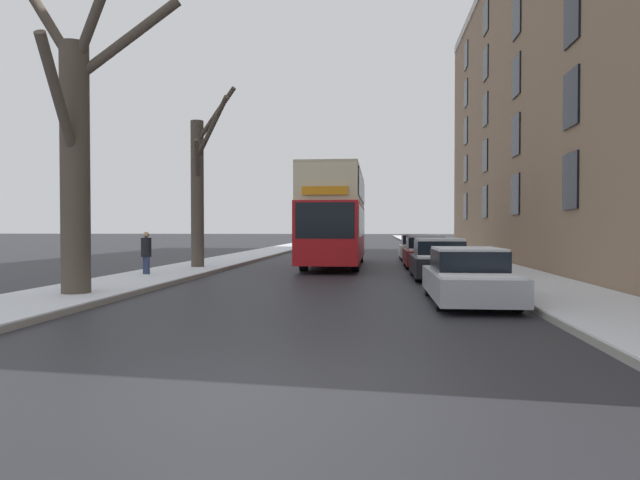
{
  "coord_description": "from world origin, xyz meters",
  "views": [
    {
      "loc": [
        1.52,
        -5.98,
        1.78
      ],
      "look_at": [
        -0.61,
        15.1,
        1.33
      ],
      "focal_mm": 32.0,
      "sensor_mm": 36.0,
      "label": 1
    }
  ],
  "objects_px": {
    "double_decker_bus": "(335,213)",
    "pedestrian_left_sidewalk": "(146,253)",
    "parked_car_3": "(416,248)",
    "bare_tree_left_0": "(76,151)",
    "parked_car_2": "(425,253)",
    "bare_tree_left_1": "(199,187)",
    "oncoming_van": "(321,235)",
    "parked_car_0": "(468,277)",
    "parked_car_1": "(439,260)"
  },
  "relations": [
    {
      "from": "bare_tree_left_0",
      "to": "parked_car_3",
      "type": "bearing_deg",
      "value": 62.87
    },
    {
      "from": "parked_car_2",
      "to": "parked_car_3",
      "type": "xyz_separation_m",
      "value": [
        0.0,
        6.15,
        -0.01
      ]
    },
    {
      "from": "bare_tree_left_0",
      "to": "pedestrian_left_sidewalk",
      "type": "relative_size",
      "value": 4.85
    },
    {
      "from": "parked_car_3",
      "to": "oncoming_van",
      "type": "height_order",
      "value": "oncoming_van"
    },
    {
      "from": "bare_tree_left_0",
      "to": "parked_car_2",
      "type": "height_order",
      "value": "bare_tree_left_0"
    },
    {
      "from": "double_decker_bus",
      "to": "parked_car_0",
      "type": "relative_size",
      "value": 2.34
    },
    {
      "from": "parked_car_3",
      "to": "oncoming_van",
      "type": "distance_m",
      "value": 13.35
    },
    {
      "from": "bare_tree_left_1",
      "to": "parked_car_3",
      "type": "height_order",
      "value": "bare_tree_left_1"
    },
    {
      "from": "double_decker_bus",
      "to": "parked_car_3",
      "type": "height_order",
      "value": "double_decker_bus"
    },
    {
      "from": "parked_car_1",
      "to": "oncoming_van",
      "type": "relative_size",
      "value": 0.74
    },
    {
      "from": "bare_tree_left_0",
      "to": "pedestrian_left_sidewalk",
      "type": "xyz_separation_m",
      "value": [
        -0.68,
        5.84,
        -2.76
      ]
    },
    {
      "from": "bare_tree_left_1",
      "to": "parked_car_2",
      "type": "distance_m",
      "value": 10.32
    },
    {
      "from": "double_decker_bus",
      "to": "pedestrian_left_sidewalk",
      "type": "height_order",
      "value": "double_decker_bus"
    },
    {
      "from": "parked_car_2",
      "to": "parked_car_3",
      "type": "height_order",
      "value": "parked_car_2"
    },
    {
      "from": "double_decker_bus",
      "to": "parked_car_1",
      "type": "xyz_separation_m",
      "value": [
        4.09,
        -6.18,
        -1.8
      ]
    },
    {
      "from": "parked_car_2",
      "to": "oncoming_van",
      "type": "xyz_separation_m",
      "value": [
        -6.46,
        17.83,
        0.57
      ]
    },
    {
      "from": "double_decker_bus",
      "to": "pedestrian_left_sidewalk",
      "type": "xyz_separation_m",
      "value": [
        -6.12,
        -7.1,
        -1.55
      ]
    },
    {
      "from": "double_decker_bus",
      "to": "parked_car_2",
      "type": "bearing_deg",
      "value": -6.64
    },
    {
      "from": "parked_car_0",
      "to": "parked_car_3",
      "type": "distance_m",
      "value": 18.27
    },
    {
      "from": "bare_tree_left_1",
      "to": "parked_car_0",
      "type": "height_order",
      "value": "bare_tree_left_1"
    },
    {
      "from": "bare_tree_left_1",
      "to": "parked_car_0",
      "type": "distance_m",
      "value": 13.6
    },
    {
      "from": "parked_car_2",
      "to": "oncoming_van",
      "type": "distance_m",
      "value": 18.97
    },
    {
      "from": "parked_car_0",
      "to": "parked_car_2",
      "type": "height_order",
      "value": "parked_car_2"
    },
    {
      "from": "parked_car_1",
      "to": "oncoming_van",
      "type": "height_order",
      "value": "oncoming_van"
    },
    {
      "from": "bare_tree_left_0",
      "to": "bare_tree_left_1",
      "type": "distance_m",
      "value": 9.62
    },
    {
      "from": "double_decker_bus",
      "to": "pedestrian_left_sidewalk",
      "type": "bearing_deg",
      "value": -130.77
    },
    {
      "from": "bare_tree_left_1",
      "to": "bare_tree_left_0",
      "type": "bearing_deg",
      "value": -90.12
    },
    {
      "from": "oncoming_van",
      "to": "parked_car_1",
      "type": "bearing_deg",
      "value": -74.65
    },
    {
      "from": "parked_car_0",
      "to": "parked_car_2",
      "type": "bearing_deg",
      "value": 90.0
    },
    {
      "from": "pedestrian_left_sidewalk",
      "to": "parked_car_0",
      "type": "bearing_deg",
      "value": 12.62
    },
    {
      "from": "bare_tree_left_0",
      "to": "oncoming_van",
      "type": "xyz_separation_m",
      "value": [
        3.08,
        30.29,
        -2.43
      ]
    },
    {
      "from": "parked_car_2",
      "to": "pedestrian_left_sidewalk",
      "type": "distance_m",
      "value": 12.18
    },
    {
      "from": "bare_tree_left_1",
      "to": "parked_car_3",
      "type": "distance_m",
      "value": 13.39
    },
    {
      "from": "parked_car_0",
      "to": "parked_car_2",
      "type": "distance_m",
      "value": 12.12
    },
    {
      "from": "double_decker_bus",
      "to": "parked_car_1",
      "type": "distance_m",
      "value": 7.63
    },
    {
      "from": "parked_car_3",
      "to": "bare_tree_left_0",
      "type": "bearing_deg",
      "value": -117.13
    },
    {
      "from": "parked_car_3",
      "to": "double_decker_bus",
      "type": "bearing_deg",
      "value": -125.8
    },
    {
      "from": "bare_tree_left_1",
      "to": "parked_car_1",
      "type": "xyz_separation_m",
      "value": [
        9.52,
        -2.87,
        -2.81
      ]
    },
    {
      "from": "oncoming_van",
      "to": "pedestrian_left_sidewalk",
      "type": "distance_m",
      "value": 24.74
    },
    {
      "from": "parked_car_1",
      "to": "parked_car_3",
      "type": "relative_size",
      "value": 1.07
    },
    {
      "from": "bare_tree_left_1",
      "to": "pedestrian_left_sidewalk",
      "type": "relative_size",
      "value": 4.5
    },
    {
      "from": "bare_tree_left_1",
      "to": "parked_car_1",
      "type": "height_order",
      "value": "bare_tree_left_1"
    },
    {
      "from": "oncoming_van",
      "to": "parked_car_2",
      "type": "bearing_deg",
      "value": -70.08
    },
    {
      "from": "parked_car_0",
      "to": "parked_car_3",
      "type": "xyz_separation_m",
      "value": [
        0.0,
        18.27,
        0.05
      ]
    },
    {
      "from": "bare_tree_left_0",
      "to": "parked_car_3",
      "type": "height_order",
      "value": "bare_tree_left_0"
    },
    {
      "from": "oncoming_van",
      "to": "parked_car_3",
      "type": "bearing_deg",
      "value": -61.05
    },
    {
      "from": "parked_car_0",
      "to": "parked_car_1",
      "type": "bearing_deg",
      "value": 90.0
    },
    {
      "from": "parked_car_0",
      "to": "oncoming_van",
      "type": "xyz_separation_m",
      "value": [
        -6.46,
        29.95,
        0.63
      ]
    },
    {
      "from": "bare_tree_left_1",
      "to": "parked_car_0",
      "type": "xyz_separation_m",
      "value": [
        9.52,
        -9.28,
        -2.85
      ]
    },
    {
      "from": "parked_car_0",
      "to": "parked_car_3",
      "type": "height_order",
      "value": "parked_car_3"
    }
  ]
}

